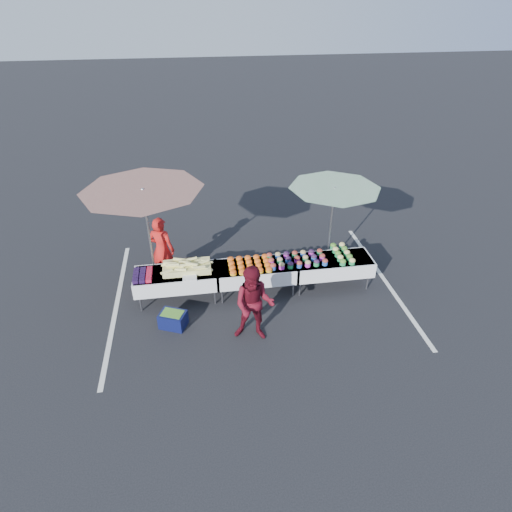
{
  "coord_description": "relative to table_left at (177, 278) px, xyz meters",
  "views": [
    {
      "loc": [
        -1.24,
        -7.99,
        6.11
      ],
      "look_at": [
        0.0,
        0.0,
        1.0
      ],
      "focal_mm": 30.0,
      "sensor_mm": 36.0,
      "label": 1
    }
  ],
  "objects": [
    {
      "name": "plastic_bags",
      "position": [
        0.3,
        -0.3,
        0.19
      ],
      "size": [
        0.3,
        0.25,
        0.05
      ],
      "primitive_type": "cube",
      "color": "white",
      "rests_on": "table_left"
    },
    {
      "name": "customer",
      "position": [
        1.53,
        -1.5,
        0.26
      ],
      "size": [
        0.96,
        0.83,
        1.68
      ],
      "primitive_type": "imported",
      "rotation": [
        0.0,
        0.0,
        -0.27
      ],
      "color": "#580D19",
      "rests_on": "ground"
    },
    {
      "name": "corn_pile",
      "position": [
        0.26,
        0.04,
        0.26
      ],
      "size": [
        1.16,
        0.57,
        0.26
      ],
      "color": "#E3E074",
      "rests_on": "table_left"
    },
    {
      "name": "table_right",
      "position": [
        3.6,
        0.0,
        0.0
      ],
      "size": [
        1.86,
        0.81,
        0.75
      ],
      "color": "white",
      "rests_on": "ground"
    },
    {
      "name": "bean_baskets",
      "position": [
        3.86,
        0.08,
        0.24
      ],
      "size": [
        0.36,
        0.86,
        0.15
      ],
      "color": "#218446",
      "rests_on": "table_right"
    },
    {
      "name": "table_left",
      "position": [
        0.0,
        0.0,
        0.0
      ],
      "size": [
        1.86,
        0.81,
        0.75
      ],
      "color": "white",
      "rests_on": "ground"
    },
    {
      "name": "table_center",
      "position": [
        1.8,
        0.0,
        0.0
      ],
      "size": [
        1.86,
        0.81,
        0.75
      ],
      "color": "white",
      "rests_on": "ground"
    },
    {
      "name": "stripe_right",
      "position": [
        5.0,
        0.0,
        -0.58
      ],
      "size": [
        0.1,
        5.0,
        0.0
      ],
      "primitive_type": "cube",
      "color": "silver",
      "rests_on": "ground"
    },
    {
      "name": "ground",
      "position": [
        1.8,
        0.0,
        -0.58
      ],
      "size": [
        80.0,
        80.0,
        0.0
      ],
      "primitive_type": "plane",
      "color": "black"
    },
    {
      "name": "berry_punnets",
      "position": [
        -0.71,
        -0.06,
        0.21
      ],
      "size": [
        0.4,
        0.54,
        0.08
      ],
      "color": "black",
      "rests_on": "table_left"
    },
    {
      "name": "umbrella_right",
      "position": [
        3.76,
        0.8,
        1.41
      ],
      "size": [
        2.44,
        2.44,
        2.2
      ],
      "rotation": [
        0.0,
        0.0,
        -0.14
      ],
      "color": "black",
      "rests_on": "ground"
    },
    {
      "name": "vendor",
      "position": [
        -0.32,
        0.85,
        0.26
      ],
      "size": [
        0.72,
        0.61,
        1.69
      ],
      "primitive_type": "imported",
      "rotation": [
        0.0,
        0.0,
        2.76
      ],
      "color": "red",
      "rests_on": "ground"
    },
    {
      "name": "storage_bin",
      "position": [
        -0.11,
        -0.91,
        -0.4
      ],
      "size": [
        0.64,
        0.57,
        0.35
      ],
      "rotation": [
        0.0,
        0.0,
        -0.41
      ],
      "color": "#0B113B",
      "rests_on": "ground"
    },
    {
      "name": "carrot_bowls",
      "position": [
        1.65,
        -0.01,
        0.22
      ],
      "size": [
        0.95,
        0.69,
        0.11
      ],
      "color": "orange",
      "rests_on": "table_center"
    },
    {
      "name": "potato_cups",
      "position": [
        2.75,
        0.0,
        0.25
      ],
      "size": [
        1.34,
        0.58,
        0.16
      ],
      "color": "#2550AC",
      "rests_on": "table_right"
    },
    {
      "name": "stripe_left",
      "position": [
        -1.4,
        0.0,
        -0.58
      ],
      "size": [
        0.1,
        5.0,
        0.0
      ],
      "primitive_type": "cube",
      "color": "silver",
      "rests_on": "ground"
    },
    {
      "name": "umbrella_left",
      "position": [
        -0.5,
        0.4,
        1.79
      ],
      "size": [
        2.7,
        2.7,
        2.62
      ],
      "rotation": [
        0.0,
        0.0,
        0.05
      ],
      "color": "black",
      "rests_on": "ground"
    }
  ]
}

